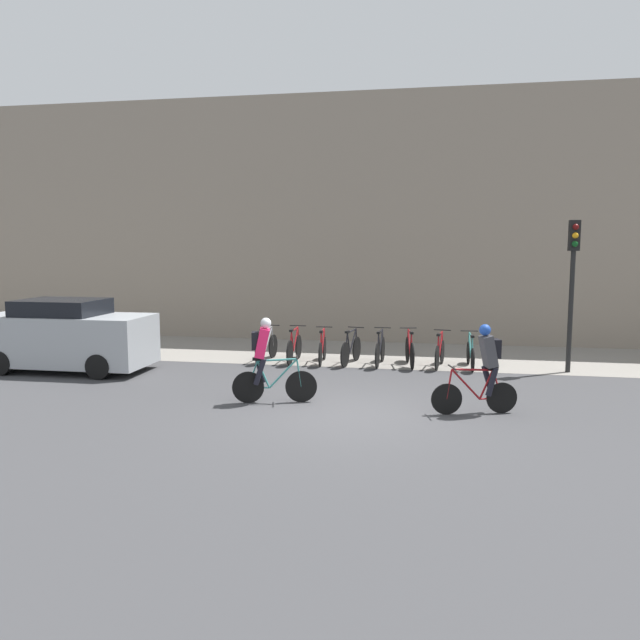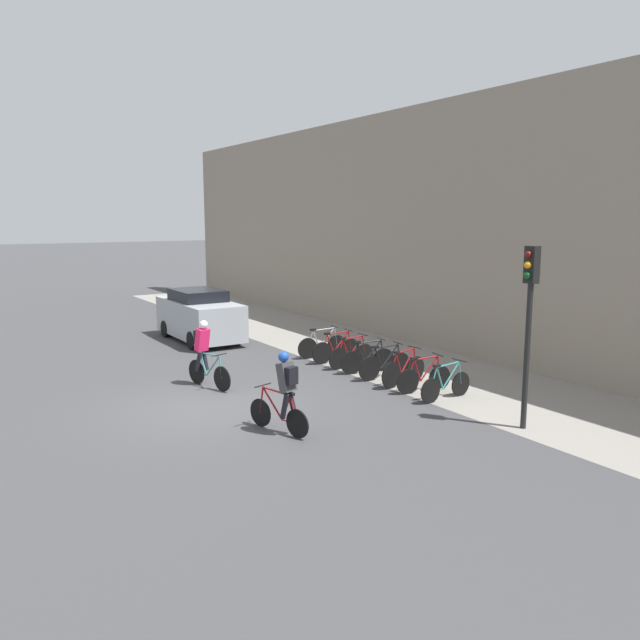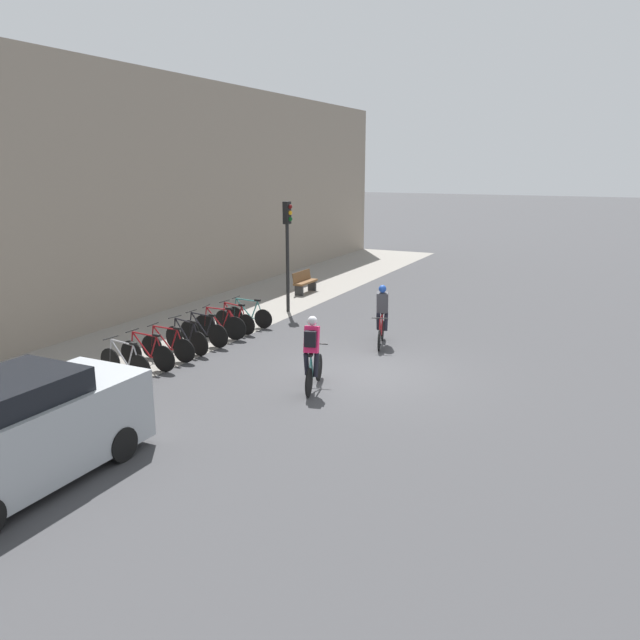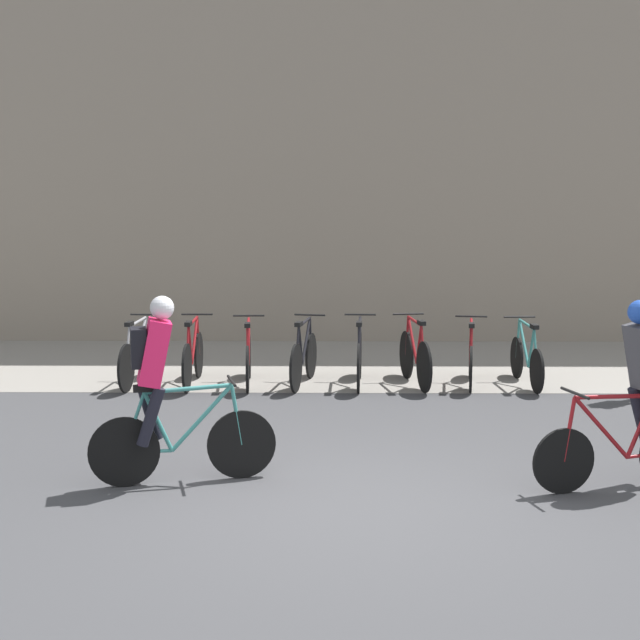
{
  "view_description": "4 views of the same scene",
  "coord_description": "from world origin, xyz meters",
  "px_view_note": "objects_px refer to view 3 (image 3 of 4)",
  "views": [
    {
      "loc": [
        1.58,
        -11.6,
        3.26
      ],
      "look_at": [
        -0.8,
        1.34,
        1.65
      ],
      "focal_mm": 35.0,
      "sensor_mm": 36.0,
      "label": 1
    },
    {
      "loc": [
        13.31,
        -5.53,
        4.43
      ],
      "look_at": [
        -0.73,
        3.5,
        1.66
      ],
      "focal_mm": 35.0,
      "sensor_mm": 36.0,
      "label": 2
    },
    {
      "loc": [
        -13.86,
        -5.55,
        5.05
      ],
      "look_at": [
        0.77,
        1.62,
        1.0
      ],
      "focal_mm": 35.0,
      "sensor_mm": 36.0,
      "label": 3
    },
    {
      "loc": [
        -0.25,
        -7.47,
        2.64
      ],
      "look_at": [
        -0.36,
        2.66,
        1.26
      ],
      "focal_mm": 50.0,
      "sensor_mm": 36.0,
      "label": 4
    }
  ],
  "objects_px": {
    "parked_bike_2": "(168,346)",
    "parked_bike_4": "(204,332)",
    "parked_bike_6": "(235,320)",
    "parked_car": "(19,433)",
    "parked_bike_5": "(220,325)",
    "cyclist_pink": "(312,352)",
    "parked_bike_0": "(125,362)",
    "bench": "(304,282)",
    "parked_bike_3": "(187,339)",
    "parked_bike_7": "(249,315)",
    "traffic_light_pole": "(288,237)",
    "cyclist_grey": "(382,312)",
    "parked_bike_1": "(147,354)"
  },
  "relations": [
    {
      "from": "parked_bike_2",
      "to": "parked_bike_4",
      "type": "xyz_separation_m",
      "value": [
        1.59,
        0.0,
        0.01
      ]
    },
    {
      "from": "parked_bike_6",
      "to": "parked_car",
      "type": "distance_m",
      "value": 9.75
    },
    {
      "from": "parked_bike_4",
      "to": "parked_bike_5",
      "type": "bearing_deg",
      "value": 0.07
    },
    {
      "from": "cyclist_pink",
      "to": "parked_bike_0",
      "type": "xyz_separation_m",
      "value": [
        -1.21,
        4.48,
        -0.54
      ]
    },
    {
      "from": "parked_bike_5",
      "to": "parked_bike_6",
      "type": "distance_m",
      "value": 0.79
    },
    {
      "from": "bench",
      "to": "cyclist_pink",
      "type": "bearing_deg",
      "value": -151.6
    },
    {
      "from": "parked_bike_3",
      "to": "parked_bike_7",
      "type": "xyz_separation_m",
      "value": [
        3.18,
        -0.0,
        -0.02
      ]
    },
    {
      "from": "cyclist_pink",
      "to": "parked_bike_3",
      "type": "relative_size",
      "value": 1.06
    },
    {
      "from": "parked_bike_0",
      "to": "cyclist_pink",
      "type": "bearing_deg",
      "value": -74.9
    },
    {
      "from": "parked_bike_3",
      "to": "parked_bike_6",
      "type": "relative_size",
      "value": 1.05
    },
    {
      "from": "cyclist_pink",
      "to": "parked_bike_0",
      "type": "bearing_deg",
      "value": 105.1
    },
    {
      "from": "bench",
      "to": "parked_bike_2",
      "type": "bearing_deg",
      "value": -174.59
    },
    {
      "from": "parked_bike_3",
      "to": "parked_bike_5",
      "type": "bearing_deg",
      "value": 0.03
    },
    {
      "from": "cyclist_pink",
      "to": "parked_bike_5",
      "type": "bearing_deg",
      "value": 58.39
    },
    {
      "from": "bench",
      "to": "parked_car",
      "type": "xyz_separation_m",
      "value": [
        -15.9,
        -3.13,
        0.44
      ]
    },
    {
      "from": "parked_bike_2",
      "to": "bench",
      "type": "height_order",
      "value": "parked_bike_2"
    },
    {
      "from": "parked_bike_4",
      "to": "bench",
      "type": "relative_size",
      "value": 1.2
    },
    {
      "from": "parked_bike_2",
      "to": "parked_bike_4",
      "type": "distance_m",
      "value": 1.59
    },
    {
      "from": "parked_bike_3",
      "to": "parked_bike_5",
      "type": "height_order",
      "value": "parked_bike_5"
    },
    {
      "from": "parked_bike_3",
      "to": "traffic_light_pole",
      "type": "xyz_separation_m",
      "value": [
        5.61,
        -0.11,
        2.25
      ]
    },
    {
      "from": "parked_bike_7",
      "to": "parked_bike_5",
      "type": "bearing_deg",
      "value": 179.91
    },
    {
      "from": "parked_bike_0",
      "to": "parked_bike_2",
      "type": "relative_size",
      "value": 1.03
    },
    {
      "from": "parked_bike_5",
      "to": "parked_car",
      "type": "relative_size",
      "value": 0.39
    },
    {
      "from": "cyclist_pink",
      "to": "cyclist_grey",
      "type": "relative_size",
      "value": 1.02
    },
    {
      "from": "traffic_light_pole",
      "to": "parked_car",
      "type": "bearing_deg",
      "value": -170.54
    },
    {
      "from": "parked_bike_3",
      "to": "bench",
      "type": "distance_m",
      "value": 8.85
    },
    {
      "from": "parked_bike_4",
      "to": "parked_bike_7",
      "type": "bearing_deg",
      "value": -0.04
    },
    {
      "from": "parked_bike_2",
      "to": "parked_bike_3",
      "type": "distance_m",
      "value": 0.79
    },
    {
      "from": "parked_car",
      "to": "parked_bike_7",
      "type": "bearing_deg",
      "value": 12.22
    },
    {
      "from": "parked_bike_5",
      "to": "bench",
      "type": "distance_m",
      "value": 7.27
    },
    {
      "from": "traffic_light_pole",
      "to": "bench",
      "type": "relative_size",
      "value": 2.68
    },
    {
      "from": "parked_bike_0",
      "to": "bench",
      "type": "bearing_deg",
      "value": 4.64
    },
    {
      "from": "parked_bike_1",
      "to": "parked_bike_2",
      "type": "height_order",
      "value": "parked_bike_1"
    },
    {
      "from": "parked_bike_6",
      "to": "traffic_light_pole",
      "type": "xyz_separation_m",
      "value": [
        3.22,
        -0.11,
        2.26
      ]
    },
    {
      "from": "parked_bike_2",
      "to": "parked_car",
      "type": "xyz_separation_m",
      "value": [
        -6.3,
        -2.23,
        0.5
      ]
    },
    {
      "from": "parked_bike_3",
      "to": "parked_bike_5",
      "type": "xyz_separation_m",
      "value": [
        1.59,
        0.0,
        0.01
      ]
    },
    {
      "from": "parked_bike_4",
      "to": "parked_bike_5",
      "type": "height_order",
      "value": "parked_bike_5"
    },
    {
      "from": "parked_bike_2",
      "to": "parked_bike_3",
      "type": "relative_size",
      "value": 1.0
    },
    {
      "from": "parked_bike_0",
      "to": "parked_bike_1",
      "type": "relative_size",
      "value": 0.98
    },
    {
      "from": "parked_bike_7",
      "to": "traffic_light_pole",
      "type": "relative_size",
      "value": 0.44
    },
    {
      "from": "cyclist_pink",
      "to": "parked_bike_4",
      "type": "xyz_separation_m",
      "value": [
        1.97,
        4.48,
        -0.54
      ]
    },
    {
      "from": "parked_bike_0",
      "to": "parked_bike_3",
      "type": "relative_size",
      "value": 1.03
    },
    {
      "from": "parked_bike_5",
      "to": "parked_bike_7",
      "type": "height_order",
      "value": "parked_bike_5"
    },
    {
      "from": "parked_bike_4",
      "to": "parked_bike_3",
      "type": "bearing_deg",
      "value": 179.99
    },
    {
      "from": "parked_bike_6",
      "to": "bench",
      "type": "height_order",
      "value": "parked_bike_6"
    },
    {
      "from": "parked_bike_1",
      "to": "parked_bike_7",
      "type": "xyz_separation_m",
      "value": [
        4.76,
        -0.0,
        -0.02
      ]
    },
    {
      "from": "parked_bike_4",
      "to": "traffic_light_pole",
      "type": "relative_size",
      "value": 0.45
    },
    {
      "from": "parked_bike_4",
      "to": "parked_bike_6",
      "type": "height_order",
      "value": "parked_bike_4"
    },
    {
      "from": "bench",
      "to": "parked_bike_5",
      "type": "bearing_deg",
      "value": -172.84
    },
    {
      "from": "parked_bike_3",
      "to": "cyclist_pink",
      "type": "bearing_deg",
      "value": -104.63
    }
  ]
}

